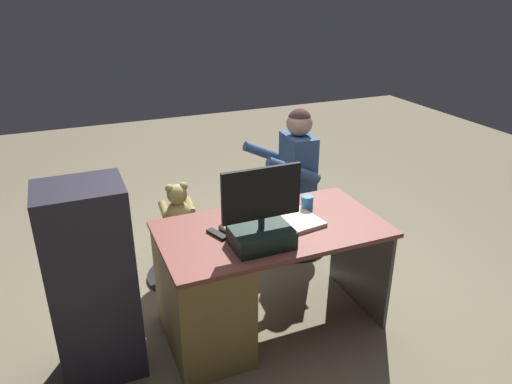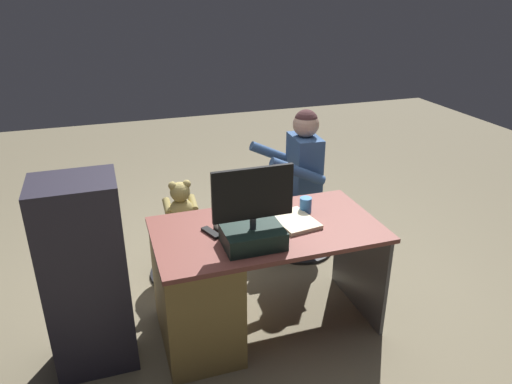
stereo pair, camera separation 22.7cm
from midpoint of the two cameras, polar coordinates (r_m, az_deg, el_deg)
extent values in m
plane|color=#746A51|center=(3.53, -2.50, -12.05)|extent=(10.00, 10.00, 0.00)
cube|color=brown|center=(2.89, -0.34, -4.48)|extent=(1.36, 0.74, 0.03)
cube|color=olive|center=(2.96, -8.62, -12.15)|extent=(0.43, 0.68, 0.69)
cube|color=#48474A|center=(3.34, 10.26, -7.74)|extent=(0.02, 0.67, 0.69)
cube|color=black|center=(2.67, -1.82, -5.39)|extent=(0.33, 0.25, 0.11)
cylinder|color=#333338|center=(2.63, -1.84, -3.77)|extent=(0.04, 0.04, 0.06)
cube|color=black|center=(2.55, -1.89, -0.22)|extent=(0.45, 0.02, 0.29)
cube|color=black|center=(2.56, -2.01, -0.10)|extent=(0.41, 0.00, 0.26)
cube|color=black|center=(2.94, -0.28, -3.36)|extent=(0.42, 0.14, 0.02)
ellipsoid|color=#29251F|center=(2.84, -6.13, -4.37)|extent=(0.06, 0.10, 0.04)
cylinder|color=#3372BF|center=(3.07, 3.99, -1.39)|extent=(0.08, 0.08, 0.10)
cube|color=black|center=(2.80, -6.97, -5.04)|extent=(0.09, 0.16, 0.02)
cube|color=beige|center=(2.95, 2.83, -3.29)|extent=(0.26, 0.33, 0.02)
cylinder|color=black|center=(3.78, -10.42, -9.64)|extent=(0.54, 0.54, 0.03)
cylinder|color=gray|center=(3.68, -10.63, -7.24)|extent=(0.04, 0.04, 0.34)
cylinder|color=#403744|center=(3.58, -10.88, -4.46)|extent=(0.40, 0.40, 0.06)
ellipsoid|color=tan|center=(3.52, -11.03, -2.62)|extent=(0.19, 0.16, 0.20)
sphere|color=tan|center=(3.46, -11.24, -0.30)|extent=(0.14, 0.14, 0.14)
sphere|color=beige|center=(3.52, -11.44, -0.08)|extent=(0.06, 0.06, 0.06)
sphere|color=tan|center=(3.44, -10.49, 0.66)|extent=(0.06, 0.06, 0.06)
sphere|color=tan|center=(3.43, -12.13, 0.40)|extent=(0.06, 0.06, 0.06)
cylinder|color=tan|center=(3.55, -9.74, -1.57)|extent=(0.06, 0.15, 0.10)
cylinder|color=tan|center=(3.52, -12.69, -2.06)|extent=(0.06, 0.15, 0.10)
cylinder|color=tan|center=(3.65, -10.57, -2.75)|extent=(0.06, 0.12, 0.06)
cylinder|color=tan|center=(3.64, -12.08, -3.00)|extent=(0.06, 0.12, 0.06)
cylinder|color=black|center=(4.09, 3.04, -6.38)|extent=(0.53, 0.53, 0.03)
cylinder|color=gray|center=(4.00, 3.10, -4.10)|extent=(0.04, 0.04, 0.34)
cylinder|color=#424D57|center=(3.91, 3.16, -1.48)|extent=(0.39, 0.39, 0.06)
cube|color=#385889|center=(3.79, 3.27, 2.72)|extent=(0.22, 0.33, 0.55)
sphere|color=tan|center=(3.68, 3.40, 8.14)|extent=(0.20, 0.20, 0.20)
sphere|color=#442829|center=(3.67, 3.41, 8.44)|extent=(0.18, 0.18, 0.18)
cylinder|color=#385889|center=(3.53, 2.67, 2.54)|extent=(0.44, 0.10, 0.26)
cylinder|color=#385889|center=(3.86, -0.17, 4.46)|extent=(0.44, 0.10, 0.26)
cylinder|color=#383149|center=(3.74, 1.39, -1.84)|extent=(0.37, 0.13, 0.11)
cylinder|color=#383149|center=(3.78, -1.11, -5.58)|extent=(0.10, 0.10, 0.43)
cylinder|color=#383149|center=(3.89, 0.19, -0.83)|extent=(0.37, 0.13, 0.11)
cylinder|color=#383149|center=(3.92, -2.21, -4.44)|extent=(0.10, 0.10, 0.43)
cube|color=#292632|center=(2.81, -21.06, -10.20)|extent=(0.44, 0.36, 1.15)
camera|label=1|loc=(0.11, -92.04, -0.90)|focal=33.70mm
camera|label=2|loc=(0.11, 87.96, 0.90)|focal=33.70mm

